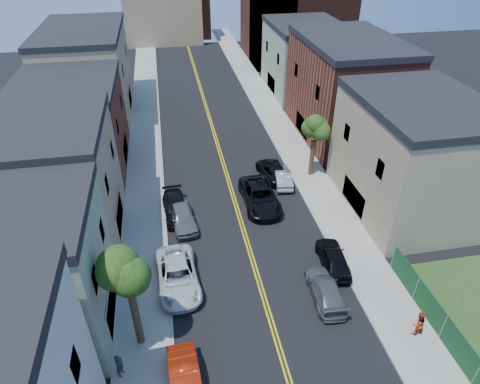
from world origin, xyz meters
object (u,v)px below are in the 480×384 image
black_car_left (176,208)px  dark_car_right_far (273,170)px  red_sedan (186,382)px  black_suv_lane (260,196)px  grey_car_right (326,289)px  grey_car_left (183,217)px  silver_car_right (282,177)px  white_pickup (178,276)px  pedestrian_left (119,365)px  black_car_right (333,258)px  pedestrian_right (418,323)px

black_car_left → dark_car_right_far: size_ratio=1.00×
red_sedan → black_suv_lane: 17.41m
grey_car_right → grey_car_left: bearing=-43.3°
silver_car_right → dark_car_right_far: size_ratio=0.84×
black_car_left → grey_car_right: bearing=-53.6°
white_pickup → black_car_left: white_pickup is taller
white_pickup → silver_car_right: (10.30, 10.95, -0.12)m
red_sedan → white_pickup: white_pickup is taller
black_suv_lane → white_pickup: bearing=-133.5°
red_sedan → grey_car_right: red_sedan is taller
white_pickup → pedestrian_left: 7.07m
black_car_right → pedestrian_right: size_ratio=2.57×
black_car_left → dark_car_right_far: bearing=20.9°
black_car_right → dark_car_right_far: size_ratio=0.90×
black_suv_lane → black_car_left: bearing=-179.5°
white_pickup → silver_car_right: bearing=43.4°
silver_car_right → grey_car_left: bearing=32.2°
silver_car_right → grey_car_right: bearing=93.1°
grey_car_right → pedestrian_right: bearing=142.5°
black_car_right → pedestrian_right: 7.00m
black_car_right → silver_car_right: (-0.65, 11.18, -0.07)m
white_pickup → black_suv_lane: 10.98m
red_sedan → dark_car_right_far: 22.20m
silver_car_right → black_suv_lane: black_suv_lane is taller
red_sedan → black_car_left: (0.35, 15.58, -0.03)m
dark_car_right_far → white_pickup: bearing=43.8°
silver_car_right → pedestrian_left: size_ratio=2.63×
black_car_left → black_car_right: size_ratio=1.10×
grey_car_left → pedestrian_left: size_ratio=2.94×
grey_car_left → black_car_left: grey_car_left is taller
white_pickup → grey_car_left: (0.80, 6.45, -0.02)m
black_car_left → silver_car_right: 10.45m
black_car_left → grey_car_right: (9.10, -10.78, -0.03)m
black_car_right → pedestrian_right: pedestrian_right is taller
silver_car_right → pedestrian_left: pedestrian_left is taller
black_suv_lane → pedestrian_right: pedestrian_right is taller
dark_car_right_far → pedestrian_right: size_ratio=2.85×
black_suv_lane → grey_car_left: bearing=-167.2°
dark_car_right_far → black_car_right: bearing=87.8°
grey_car_right → dark_car_right_far: bearing=-87.3°
pedestrian_right → silver_car_right: bearing=-85.1°
red_sedan → black_car_left: size_ratio=0.92×
dark_car_right_far → pedestrian_left: 22.67m
red_sedan → silver_car_right: bearing=57.1°
grey_car_left → silver_car_right: size_ratio=1.12×
dark_car_right_far → grey_car_right: bearing=81.0°
red_sedan → black_suv_lane: black_suv_lane is taller
black_car_left → silver_car_right: bearing=13.2°
black_car_left → black_car_right: 13.40m
white_pickup → black_car_right: size_ratio=1.31×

